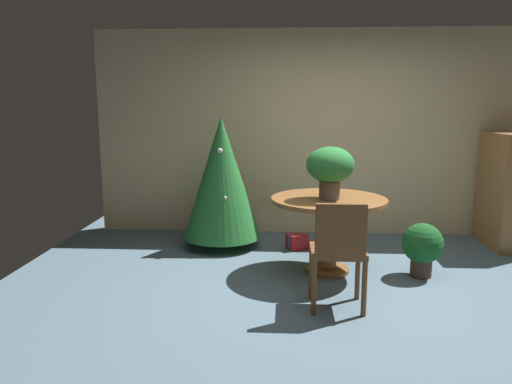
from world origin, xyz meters
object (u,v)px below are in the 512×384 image
Objects in this scene: wooden_chair_near at (339,248)px; holiday_tree at (222,178)px; flower_vase at (330,167)px; wooden_cabinet at (509,190)px; round_dining_table at (328,216)px; gift_box_red at (297,242)px; potted_plant at (422,246)px.

holiday_tree reaches higher than wooden_chair_near.
flower_vase is 2.50m from wooden_cabinet.
flower_vase is 0.33× the size of holiday_tree.
flower_vase is at bearing -37.94° from holiday_tree.
round_dining_table is 4.15× the size of gift_box_red.
wooden_chair_near is 1.78m from gift_box_red.
round_dining_table is 0.51m from flower_vase.
gift_box_red is at bearing 144.51° from potted_plant.
potted_plant is (1.19, -0.85, 0.22)m from gift_box_red.
wooden_chair_near reaches higher than potted_plant.
wooden_cabinet is (2.20, 1.98, 0.14)m from wooden_chair_near.
round_dining_table is 0.85× the size of wooden_cabinet.
round_dining_table is 1.46m from holiday_tree.
round_dining_table is 0.95m from gift_box_red.
potted_plant reaches higher than gift_box_red.
wooden_cabinet is at bearing 6.39° from gift_box_red.
wooden_cabinet reaches higher than flower_vase.
flower_vase is at bearing 178.97° from potted_plant.
flower_vase is at bearing -93.31° from round_dining_table.
potted_plant is (-1.29, -1.13, -0.36)m from wooden_cabinet.
wooden_cabinet is (2.20, 1.11, -0.41)m from flower_vase.
holiday_tree is (-1.17, 1.78, 0.30)m from wooden_chair_near.
round_dining_table is 1.25× the size of wooden_chair_near.
gift_box_red is 2.57m from wooden_cabinet.
holiday_tree is 3.38m from wooden_cabinet.
potted_plant is at bearing -138.73° from wooden_cabinet.
round_dining_table reaches higher than gift_box_red.
potted_plant is (0.92, -0.02, -0.77)m from flower_vase.
holiday_tree reaches higher than potted_plant.
holiday_tree reaches higher than gift_box_red.
flower_vase reaches higher than wooden_chair_near.
wooden_chair_near is at bearing -80.55° from gift_box_red.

